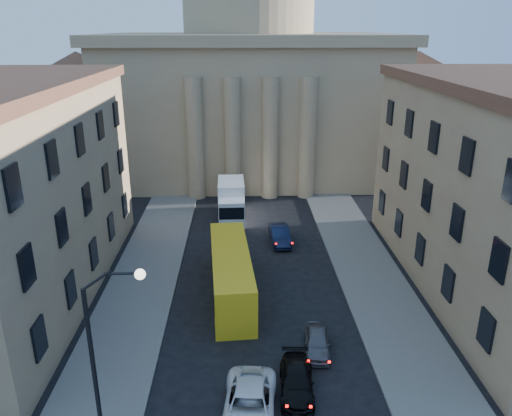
{
  "coord_description": "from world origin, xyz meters",
  "views": [
    {
      "loc": [
        -1.2,
        -9.68,
        17.77
      ],
      "look_at": [
        -0.3,
        18.11,
        7.64
      ],
      "focal_mm": 35.0,
      "sensor_mm": 36.0,
      "label": 1
    }
  ],
  "objects": [
    {
      "name": "car_right_distant",
      "position": [
        2.16,
        30.22,
        0.73
      ],
      "size": [
        1.84,
        4.55,
        1.47
      ],
      "primitive_type": "imported",
      "rotation": [
        0.0,
        0.0,
        0.06
      ],
      "color": "black",
      "rests_on": "ground"
    },
    {
      "name": "sidewalk_right",
      "position": [
        8.5,
        18.0,
        0.07
      ],
      "size": [
        5.0,
        60.0,
        0.15
      ],
      "primitive_type": "cube",
      "color": "#615F59",
      "rests_on": "ground"
    },
    {
      "name": "car_right_far",
      "position": [
        3.14,
        14.64,
        0.61
      ],
      "size": [
        1.84,
        3.73,
        1.22
      ],
      "primitive_type": "imported",
      "rotation": [
        0.0,
        0.0,
        -0.11
      ],
      "color": "#545359",
      "rests_on": "ground"
    },
    {
      "name": "sidewalk_left",
      "position": [
        -8.5,
        18.0,
        0.07
      ],
      "size": [
        5.0,
        60.0,
        0.15
      ],
      "primitive_type": "cube",
      "color": "#615F59",
      "rests_on": "ground"
    },
    {
      "name": "box_truck",
      "position": [
        -2.13,
        36.55,
        1.65
      ],
      "size": [
        2.65,
        6.42,
        3.49
      ],
      "rotation": [
        0.0,
        0.0,
        0.02
      ],
      "color": "white",
      "rests_on": "ground"
    },
    {
      "name": "street_lamp",
      "position": [
        -6.97,
        8.0,
        5.29
      ],
      "size": [
        2.62,
        0.44,
        8.83
      ],
      "color": "black",
      "rests_on": "ground"
    },
    {
      "name": "car_right_mid",
      "position": [
        1.57,
        11.33,
        0.61
      ],
      "size": [
        1.98,
        4.33,
        1.23
      ],
      "primitive_type": "imported",
      "rotation": [
        0.0,
        0.0,
        -0.06
      ],
      "color": "black",
      "rests_on": "ground"
    },
    {
      "name": "building_left",
      "position": [
        -17.0,
        22.0,
        7.42
      ],
      "size": [
        11.6,
        26.6,
        14.7
      ],
      "color": "#A0875E",
      "rests_on": "ground"
    },
    {
      "name": "building_right",
      "position": [
        17.0,
        22.0,
        7.42
      ],
      "size": [
        11.6,
        26.6,
        14.7
      ],
      "color": "#A0875E",
      "rests_on": "ground"
    },
    {
      "name": "car_left_mid",
      "position": [
        -0.91,
        9.39,
        0.76
      ],
      "size": [
        2.98,
        5.66,
        1.52
      ],
      "primitive_type": "imported",
      "rotation": [
        0.0,
        0.0,
        -0.09
      ],
      "color": "white",
      "rests_on": "ground"
    },
    {
      "name": "city_bus",
      "position": [
        -1.93,
        21.43,
        1.71
      ],
      "size": [
        3.39,
        11.42,
        3.17
      ],
      "rotation": [
        0.0,
        0.0,
        0.07
      ],
      "color": "gold",
      "rests_on": "ground"
    },
    {
      "name": "church",
      "position": [
        0.0,
        55.47,
        11.88
      ],
      "size": [
        68.02,
        28.76,
        36.6
      ],
      "color": "#907A59",
      "rests_on": "ground"
    }
  ]
}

